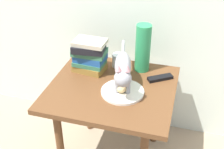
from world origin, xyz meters
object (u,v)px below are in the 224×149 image
plate (122,92)px  tv_remote (160,78)px  cat (123,69)px  green_vase (143,48)px  candle_jar (118,61)px  book_stack (90,56)px  bread_roll (122,87)px  side_table (112,98)px

plate → tv_remote: 0.26m
cat → tv_remote: (0.19, 0.15, -0.12)m
green_vase → candle_jar: bearing=-178.7°
book_stack → tv_remote: bearing=2.2°
book_stack → bread_roll: bearing=-35.8°
bread_roll → green_vase: bearing=78.9°
book_stack → tv_remote: (0.43, 0.02, -0.09)m
bread_roll → candle_jar: candle_jar is taller
green_vase → tv_remote: 0.20m
tv_remote → plate: bearing=-167.7°
book_stack → candle_jar: 0.19m
side_table → plate: 0.12m
cat → book_stack: cat is taller
bread_roll → green_vase: green_vase is taller
bread_roll → book_stack: (-0.25, 0.18, 0.07)m
bread_roll → green_vase: 0.30m
green_vase → candle_jar: green_vase is taller
plate → bread_roll: (-0.00, -0.01, 0.03)m
plate → book_stack: size_ratio=1.14×
bread_roll → candle_jar: size_ratio=0.94×
cat → tv_remote: size_ratio=3.13×
plate → side_table: bearing=149.5°
book_stack → tv_remote: size_ratio=1.39×
plate → cat: 0.13m
cat → candle_jar: bearing=111.1°
cat → green_vase: size_ratio=1.60×
book_stack → green_vase: 0.32m
side_table → green_vase: green_vase is taller
bread_roll → cat: bearing=101.2°
side_table → tv_remote: size_ratio=4.72×
tv_remote → candle_jar: bearing=129.8°
bread_roll → tv_remote: (0.18, 0.20, -0.03)m
cat → candle_jar: (-0.09, 0.23, -0.09)m
book_stack → green_vase: bearing=18.2°
plate → cat: (-0.01, 0.04, 0.13)m
side_table → candle_jar: size_ratio=8.33×
cat → candle_jar: 0.27m
bread_roll → tv_remote: size_ratio=0.53×
green_vase → side_table: bearing=-118.5°
tv_remote → book_stack: bearing=147.9°
book_stack → tv_remote: 0.44m
candle_jar → tv_remote: (0.28, -0.08, -0.03)m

